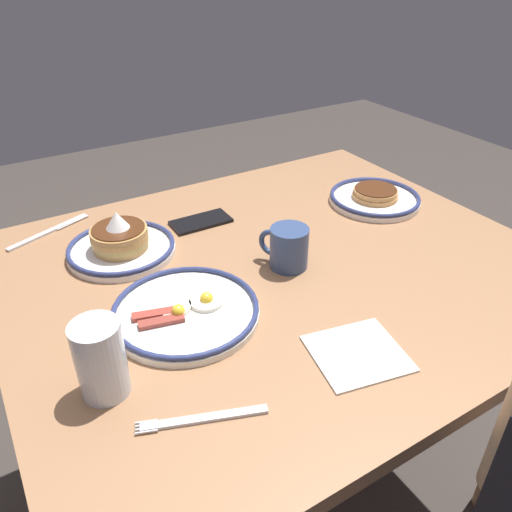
{
  "coord_description": "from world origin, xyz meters",
  "views": [
    {
      "loc": [
        0.51,
        0.75,
        1.34
      ],
      "look_at": [
        0.05,
        -0.01,
        0.78
      ],
      "focal_mm": 35.48,
      "sensor_mm": 36.0,
      "label": 1
    }
  ],
  "objects_px": {
    "plate_far_companion": "(186,311)",
    "coffee_mug": "(288,247)",
    "plate_center_pancakes": "(375,197)",
    "drinking_glass": "(101,363)",
    "plate_near_main": "(121,244)",
    "paper_napkin": "(357,353)",
    "fork_near": "(202,419)",
    "butter_knife": "(49,232)",
    "cell_phone": "(201,222)"
  },
  "relations": [
    {
      "from": "coffee_mug",
      "to": "fork_near",
      "type": "distance_m",
      "value": 0.44
    },
    {
      "from": "paper_napkin",
      "to": "plate_far_companion",
      "type": "bearing_deg",
      "value": -49.73
    },
    {
      "from": "fork_near",
      "to": "butter_knife",
      "type": "bearing_deg",
      "value": -84.34
    },
    {
      "from": "plate_near_main",
      "to": "fork_near",
      "type": "relative_size",
      "value": 1.27
    },
    {
      "from": "butter_knife",
      "to": "paper_napkin",
      "type": "bearing_deg",
      "value": 116.8
    },
    {
      "from": "coffee_mug",
      "to": "butter_knife",
      "type": "height_order",
      "value": "coffee_mug"
    },
    {
      "from": "plate_near_main",
      "to": "coffee_mug",
      "type": "relative_size",
      "value": 2.23
    },
    {
      "from": "plate_near_main",
      "to": "butter_knife",
      "type": "bearing_deg",
      "value": -56.68
    },
    {
      "from": "plate_far_companion",
      "to": "cell_phone",
      "type": "height_order",
      "value": "plate_far_companion"
    },
    {
      "from": "coffee_mug",
      "to": "plate_near_main",
      "type": "bearing_deg",
      "value": -38.71
    },
    {
      "from": "coffee_mug",
      "to": "cell_phone",
      "type": "xyz_separation_m",
      "value": [
        0.07,
        -0.27,
        -0.04
      ]
    },
    {
      "from": "butter_knife",
      "to": "cell_phone",
      "type": "bearing_deg",
      "value": 156.54
    },
    {
      "from": "coffee_mug",
      "to": "paper_napkin",
      "type": "xyz_separation_m",
      "value": [
        0.05,
        0.29,
        -0.04
      ]
    },
    {
      "from": "coffee_mug",
      "to": "cell_phone",
      "type": "distance_m",
      "value": 0.28
    },
    {
      "from": "cell_phone",
      "to": "butter_knife",
      "type": "distance_m",
      "value": 0.36
    },
    {
      "from": "plate_near_main",
      "to": "plate_center_pancakes",
      "type": "bearing_deg",
      "value": 171.53
    },
    {
      "from": "plate_center_pancakes",
      "to": "drinking_glass",
      "type": "height_order",
      "value": "drinking_glass"
    },
    {
      "from": "plate_center_pancakes",
      "to": "cell_phone",
      "type": "height_order",
      "value": "plate_center_pancakes"
    },
    {
      "from": "drinking_glass",
      "to": "fork_near",
      "type": "distance_m",
      "value": 0.17
    },
    {
      "from": "fork_near",
      "to": "coffee_mug",
      "type": "bearing_deg",
      "value": -140.63
    },
    {
      "from": "paper_napkin",
      "to": "fork_near",
      "type": "relative_size",
      "value": 0.81
    },
    {
      "from": "coffee_mug",
      "to": "drinking_glass",
      "type": "bearing_deg",
      "value": 18.76
    },
    {
      "from": "plate_center_pancakes",
      "to": "plate_far_companion",
      "type": "xyz_separation_m",
      "value": [
        0.62,
        0.18,
        -0.0
      ]
    },
    {
      "from": "plate_center_pancakes",
      "to": "coffee_mug",
      "type": "distance_m",
      "value": 0.39
    },
    {
      "from": "plate_near_main",
      "to": "plate_far_companion",
      "type": "height_order",
      "value": "plate_near_main"
    },
    {
      "from": "drinking_glass",
      "to": "plate_center_pancakes",
      "type": "bearing_deg",
      "value": -160.77
    },
    {
      "from": "fork_near",
      "to": "paper_napkin",
      "type": "bearing_deg",
      "value": 177.73
    },
    {
      "from": "plate_far_companion",
      "to": "coffee_mug",
      "type": "height_order",
      "value": "coffee_mug"
    },
    {
      "from": "plate_far_companion",
      "to": "coffee_mug",
      "type": "bearing_deg",
      "value": -169.84
    },
    {
      "from": "plate_far_companion",
      "to": "fork_near",
      "type": "height_order",
      "value": "plate_far_companion"
    },
    {
      "from": "plate_far_companion",
      "to": "drinking_glass",
      "type": "relative_size",
      "value": 2.12
    },
    {
      "from": "plate_near_main",
      "to": "plate_far_companion",
      "type": "distance_m",
      "value": 0.28
    },
    {
      "from": "paper_napkin",
      "to": "fork_near",
      "type": "xyz_separation_m",
      "value": [
        0.28,
        -0.01,
        0.0
      ]
    },
    {
      "from": "plate_near_main",
      "to": "cell_phone",
      "type": "bearing_deg",
      "value": -170.06
    },
    {
      "from": "plate_center_pancakes",
      "to": "drinking_glass",
      "type": "bearing_deg",
      "value": 19.23
    },
    {
      "from": "plate_far_companion",
      "to": "plate_near_main",
      "type": "bearing_deg",
      "value": -83.97
    },
    {
      "from": "plate_far_companion",
      "to": "coffee_mug",
      "type": "xyz_separation_m",
      "value": [
        -0.26,
        -0.05,
        0.03
      ]
    },
    {
      "from": "fork_near",
      "to": "drinking_glass",
      "type": "bearing_deg",
      "value": -52.01
    },
    {
      "from": "drinking_glass",
      "to": "paper_napkin",
      "type": "distance_m",
      "value": 0.41
    },
    {
      "from": "coffee_mug",
      "to": "cell_phone",
      "type": "relative_size",
      "value": 0.73
    },
    {
      "from": "drinking_glass",
      "to": "cell_phone",
      "type": "xyz_separation_m",
      "value": [
        -0.36,
        -0.41,
        -0.05
      ]
    },
    {
      "from": "plate_center_pancakes",
      "to": "paper_napkin",
      "type": "xyz_separation_m",
      "value": [
        0.42,
        0.42,
        -0.01
      ]
    },
    {
      "from": "coffee_mug",
      "to": "paper_napkin",
      "type": "height_order",
      "value": "coffee_mug"
    },
    {
      "from": "plate_near_main",
      "to": "paper_napkin",
      "type": "bearing_deg",
      "value": 114.32
    },
    {
      "from": "plate_far_companion",
      "to": "butter_knife",
      "type": "bearing_deg",
      "value": -72.06
    },
    {
      "from": "plate_near_main",
      "to": "coffee_mug",
      "type": "distance_m",
      "value": 0.37
    },
    {
      "from": "plate_near_main",
      "to": "plate_far_companion",
      "type": "bearing_deg",
      "value": 96.03
    },
    {
      "from": "plate_near_main",
      "to": "drinking_glass",
      "type": "bearing_deg",
      "value": 68.29
    },
    {
      "from": "coffee_mug",
      "to": "paper_napkin",
      "type": "relative_size",
      "value": 0.7
    },
    {
      "from": "coffee_mug",
      "to": "butter_knife",
      "type": "xyz_separation_m",
      "value": [
        0.4,
        -0.41,
        -0.04
      ]
    }
  ]
}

